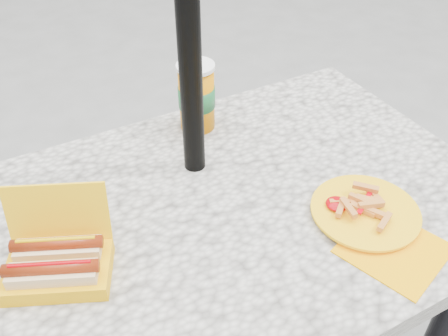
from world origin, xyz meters
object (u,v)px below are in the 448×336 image
soda_cup (197,96)px  hotdog_box (57,262)px  fries_plate (366,214)px  umbrella_pole (188,26)px

soda_cup → hotdog_box: bearing=-144.3°
fries_plate → soda_cup: soda_cup is taller
hotdog_box → soda_cup: soda_cup is taller
hotdog_box → soda_cup: size_ratio=1.31×
umbrella_pole → fries_plate: (0.24, -0.33, -0.34)m
umbrella_pole → soda_cup: (0.08, 0.15, -0.26)m
umbrella_pole → soda_cup: size_ratio=12.20×
umbrella_pole → hotdog_box: umbrella_pole is taller
hotdog_box → soda_cup: 0.55m
fries_plate → soda_cup: 0.51m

